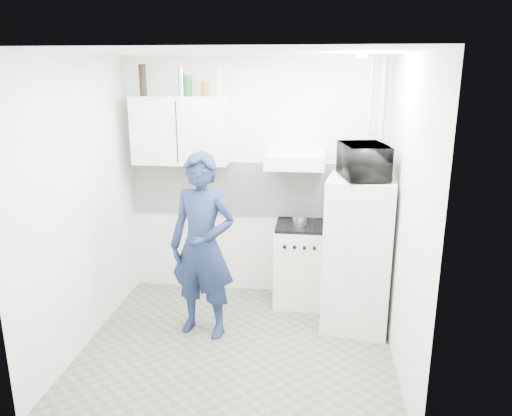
# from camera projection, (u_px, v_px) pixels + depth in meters

# --- Properties ---
(floor) EXTENTS (2.80, 2.80, 0.00)m
(floor) POSITION_uv_depth(u_px,v_px,m) (238.00, 346.00, 4.61)
(floor) COLOR #53544B
(floor) RESTS_ON ground
(ceiling) EXTENTS (2.80, 2.80, 0.00)m
(ceiling) POSITION_uv_depth(u_px,v_px,m) (234.00, 52.00, 3.90)
(ceiling) COLOR white
(ceiling) RESTS_ON wall_back
(wall_back) EXTENTS (2.80, 0.00, 2.80)m
(wall_back) POSITION_uv_depth(u_px,v_px,m) (254.00, 180.00, 5.45)
(wall_back) COLOR white
(wall_back) RESTS_ON floor
(wall_left) EXTENTS (0.00, 2.60, 2.60)m
(wall_left) POSITION_uv_depth(u_px,v_px,m) (80.00, 206.00, 4.42)
(wall_left) COLOR white
(wall_left) RESTS_ON floor
(wall_right) EXTENTS (0.00, 2.60, 2.60)m
(wall_right) POSITION_uv_depth(u_px,v_px,m) (404.00, 217.00, 4.09)
(wall_right) COLOR white
(wall_right) RESTS_ON floor
(person) EXTENTS (0.72, 0.55, 1.76)m
(person) POSITION_uv_depth(u_px,v_px,m) (203.00, 246.00, 4.64)
(person) COLOR #172445
(person) RESTS_ON floor
(stove) EXTENTS (0.54, 0.54, 0.86)m
(stove) POSITION_uv_depth(u_px,v_px,m) (300.00, 265.00, 5.38)
(stove) COLOR white
(stove) RESTS_ON floor
(fridge) EXTENTS (0.71, 0.71, 1.50)m
(fridge) POSITION_uv_depth(u_px,v_px,m) (358.00, 254.00, 4.81)
(fridge) COLOR silver
(fridge) RESTS_ON floor
(stove_top) EXTENTS (0.52, 0.52, 0.03)m
(stove_top) POSITION_uv_depth(u_px,v_px,m) (301.00, 226.00, 5.26)
(stove_top) COLOR black
(stove_top) RESTS_ON stove
(saucepan) EXTENTS (0.16, 0.16, 0.09)m
(saucepan) POSITION_uv_depth(u_px,v_px,m) (300.00, 220.00, 5.24)
(saucepan) COLOR silver
(saucepan) RESTS_ON stove_top
(microwave) EXTENTS (0.63, 0.49, 0.31)m
(microwave) POSITION_uv_depth(u_px,v_px,m) (364.00, 161.00, 4.56)
(microwave) COLOR black
(microwave) RESTS_ON fridge
(bottle_a) EXTENTS (0.07, 0.07, 0.32)m
(bottle_a) POSITION_uv_depth(u_px,v_px,m) (143.00, 80.00, 5.13)
(bottle_a) COLOR black
(bottle_a) RESTS_ON upper_cabinet
(bottle_d) EXTENTS (0.06, 0.06, 0.28)m
(bottle_d) POSITION_uv_depth(u_px,v_px,m) (181.00, 82.00, 5.09)
(bottle_d) COLOR silver
(bottle_d) RESTS_ON upper_cabinet
(canister_a) EXTENTS (0.08, 0.08, 0.21)m
(canister_a) POSITION_uv_depth(u_px,v_px,m) (188.00, 86.00, 5.09)
(canister_a) COLOR #144C1E
(canister_a) RESTS_ON upper_cabinet
(canister_b) EXTENTS (0.08, 0.08, 0.15)m
(canister_b) POSITION_uv_depth(u_px,v_px,m) (205.00, 89.00, 5.07)
(canister_b) COLOR brown
(canister_b) RESTS_ON upper_cabinet
(bottle_e) EXTENTS (0.07, 0.07, 0.29)m
(bottle_e) POSITION_uv_depth(u_px,v_px,m) (219.00, 82.00, 5.04)
(bottle_e) COLOR #B2B7BC
(bottle_e) RESTS_ON upper_cabinet
(upper_cabinet) EXTENTS (1.00, 0.35, 0.70)m
(upper_cabinet) POSITION_uv_depth(u_px,v_px,m) (181.00, 130.00, 5.22)
(upper_cabinet) COLOR silver
(upper_cabinet) RESTS_ON wall_back
(range_hood) EXTENTS (0.60, 0.50, 0.14)m
(range_hood) POSITION_uv_depth(u_px,v_px,m) (295.00, 160.00, 5.08)
(range_hood) COLOR white
(range_hood) RESTS_ON wall_back
(backsplash) EXTENTS (2.74, 0.03, 0.60)m
(backsplash) POSITION_uv_depth(u_px,v_px,m) (254.00, 189.00, 5.46)
(backsplash) COLOR white
(backsplash) RESTS_ON wall_back
(pipe_a) EXTENTS (0.05, 0.05, 2.60)m
(pipe_a) POSITION_uv_depth(u_px,v_px,m) (376.00, 185.00, 5.22)
(pipe_a) COLOR white
(pipe_a) RESTS_ON floor
(pipe_b) EXTENTS (0.04, 0.04, 2.60)m
(pipe_b) POSITION_uv_depth(u_px,v_px,m) (365.00, 184.00, 5.23)
(pipe_b) COLOR white
(pipe_b) RESTS_ON floor
(ceiling_spot_fixture) EXTENTS (0.10, 0.10, 0.02)m
(ceiling_spot_fixture) POSITION_uv_depth(u_px,v_px,m) (362.00, 56.00, 3.98)
(ceiling_spot_fixture) COLOR white
(ceiling_spot_fixture) RESTS_ON ceiling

